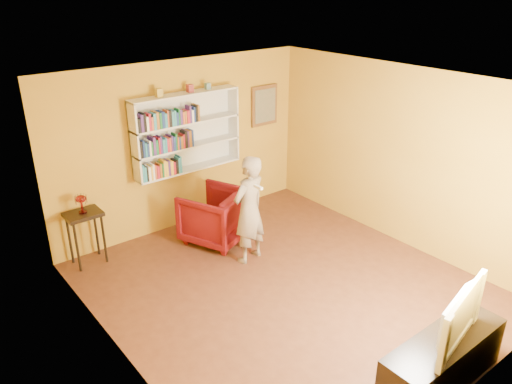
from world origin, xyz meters
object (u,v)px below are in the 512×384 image
(ruby_lustre, at_px, (81,200))
(person, at_px, (249,210))
(bookshelf, at_px, (185,132))
(television, at_px, (451,314))
(armchair, at_px, (215,216))
(console_table, at_px, (84,222))
(tv_cabinet, at_px, (442,361))

(ruby_lustre, xyz_separation_m, person, (1.87, -1.37, -0.19))
(bookshelf, xyz_separation_m, television, (0.10, -4.66, -0.75))
(person, bearing_deg, armchair, -98.84)
(armchair, bearing_deg, bookshelf, -110.85)
(ruby_lustre, relative_size, television, 0.25)
(person, height_order, television, person)
(console_table, relative_size, tv_cabinet, 0.52)
(armchair, height_order, tv_cabinet, armchair)
(armchair, distance_m, person, 0.88)
(console_table, height_order, person, person)
(person, bearing_deg, bookshelf, -99.88)
(bookshelf, distance_m, armchair, 1.40)
(armchair, distance_m, television, 3.94)
(bookshelf, relative_size, console_table, 2.25)
(television, bearing_deg, console_table, 101.06)
(armchair, xyz_separation_m, person, (0.05, -0.79, 0.38))
(ruby_lustre, distance_m, tv_cabinet, 4.94)
(ruby_lustre, distance_m, armchair, 2.00)
(armchair, bearing_deg, ruby_lustre, -40.15)
(armchair, xyz_separation_m, tv_cabinet, (0.08, -3.91, -0.14))
(console_table, bearing_deg, television, -67.14)
(tv_cabinet, bearing_deg, armchair, 91.15)
(armchair, relative_size, person, 0.57)
(console_table, distance_m, armchair, 1.93)
(television, bearing_deg, person, 78.75)
(console_table, relative_size, ruby_lustre, 3.07)
(person, distance_m, tv_cabinet, 3.17)
(bookshelf, distance_m, television, 4.72)
(tv_cabinet, bearing_deg, ruby_lustre, 112.86)
(tv_cabinet, bearing_deg, person, 90.55)
(person, bearing_deg, television, 78.17)
(console_table, bearing_deg, armchair, -17.90)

